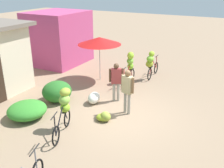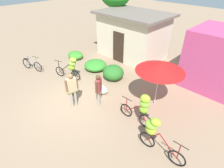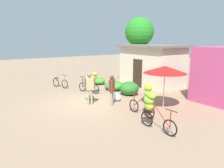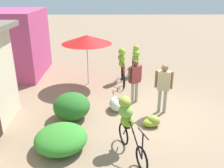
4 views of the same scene
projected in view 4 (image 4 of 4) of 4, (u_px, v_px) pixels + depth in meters
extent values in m
plane|color=#95795F|center=(160.00, 115.00, 8.20)|extent=(60.00, 60.00, 0.00)
cube|color=#BA4276|center=(12.00, 43.00, 11.56)|extent=(3.20, 2.80, 2.97)
ellipsoid|color=#36882C|center=(61.00, 139.00, 6.47)|extent=(1.41, 1.38, 0.57)
ellipsoid|color=#296B25|center=(72.00, 106.00, 7.91)|extent=(1.21, 1.17, 0.83)
cylinder|color=beige|center=(88.00, 61.00, 10.44)|extent=(0.04, 0.04, 2.05)
cone|color=red|center=(87.00, 39.00, 10.10)|extent=(2.07, 2.07, 0.35)
torus|color=black|center=(142.00, 159.00, 5.69)|extent=(0.58, 0.25, 0.60)
torus|color=black|center=(123.00, 134.00, 6.64)|extent=(0.58, 0.25, 0.60)
cylinder|color=black|center=(127.00, 128.00, 6.37)|extent=(0.40, 0.17, 0.62)
cylinder|color=black|center=(136.00, 139.00, 5.89)|extent=(0.70, 0.28, 0.63)
cylinder|color=black|center=(143.00, 133.00, 5.44)|extent=(0.48, 0.20, 0.03)
cylinder|color=black|center=(142.00, 146.00, 5.56)|extent=(0.04, 0.04, 0.68)
cube|color=black|center=(125.00, 125.00, 6.43)|extent=(0.39, 0.25, 0.02)
ellipsoid|color=#7AA725|center=(127.00, 121.00, 6.32)|extent=(0.50, 0.48, 0.29)
ellipsoid|color=#7EB442|center=(126.00, 111.00, 6.26)|extent=(0.54, 0.49, 0.33)
ellipsoid|color=#94A834|center=(125.00, 102.00, 6.26)|extent=(0.44, 0.36, 0.26)
torus|color=black|center=(124.00, 81.00, 10.31)|extent=(0.61, 0.07, 0.61)
torus|color=black|center=(122.00, 73.00, 11.21)|extent=(0.61, 0.07, 0.61)
cylinder|color=maroon|center=(122.00, 68.00, 10.95)|extent=(0.37, 0.05, 0.60)
cylinder|color=maroon|center=(123.00, 72.00, 10.49)|extent=(0.66, 0.06, 0.61)
cylinder|color=black|center=(124.00, 66.00, 10.08)|extent=(0.50, 0.05, 0.03)
cylinder|color=maroon|center=(124.00, 74.00, 10.19)|extent=(0.04, 0.04, 0.63)
cube|color=black|center=(122.00, 67.00, 11.00)|extent=(0.36, 0.15, 0.02)
ellipsoid|color=#79B429|center=(122.00, 63.00, 10.87)|extent=(0.37, 0.31, 0.33)
ellipsoid|color=#77B535|center=(122.00, 58.00, 10.77)|extent=(0.45, 0.39, 0.31)
ellipsoid|color=#96C62C|center=(122.00, 52.00, 10.69)|extent=(0.44, 0.38, 0.34)
torus|color=black|center=(133.00, 62.00, 12.76)|extent=(0.61, 0.08, 0.61)
torus|color=black|center=(136.00, 69.00, 11.74)|extent=(0.61, 0.08, 0.61)
cylinder|color=maroon|center=(136.00, 62.00, 11.81)|extent=(0.42, 0.05, 0.63)
cylinder|color=maroon|center=(134.00, 59.00, 12.32)|extent=(0.74, 0.07, 0.64)
cylinder|color=black|center=(134.00, 50.00, 12.52)|extent=(0.50, 0.05, 0.03)
cylinder|color=maroon|center=(133.00, 56.00, 12.64)|extent=(0.04, 0.04, 0.64)
cube|color=black|center=(136.00, 62.00, 11.72)|extent=(0.37, 0.16, 0.02)
ellipsoid|color=#909F28|center=(136.00, 58.00, 11.60)|extent=(0.48, 0.42, 0.33)
ellipsoid|color=#7EBE34|center=(136.00, 53.00, 11.51)|extent=(0.45, 0.37, 0.30)
ellipsoid|color=#9BC42D|center=(136.00, 48.00, 11.55)|extent=(0.36, 0.29, 0.26)
ellipsoid|color=#94A82A|center=(150.00, 122.00, 7.56)|extent=(0.55, 0.59, 0.24)
ellipsoid|color=#91A138|center=(153.00, 121.00, 7.55)|extent=(0.51, 0.53, 0.34)
ellipsoid|color=silver|center=(116.00, 104.00, 8.49)|extent=(0.78, 0.58, 0.44)
cylinder|color=gray|center=(133.00, 93.00, 8.96)|extent=(0.11, 0.11, 0.77)
cylinder|color=gray|center=(136.00, 92.00, 9.05)|extent=(0.11, 0.11, 0.77)
cube|color=maroon|center=(135.00, 74.00, 8.74)|extent=(0.39, 0.44, 0.61)
cylinder|color=#4C3321|center=(130.00, 75.00, 8.60)|extent=(0.08, 0.08, 0.55)
cylinder|color=#4C3321|center=(141.00, 72.00, 8.86)|extent=(0.08, 0.08, 0.55)
sphere|color=#4C3321|center=(136.00, 63.00, 8.59)|extent=(0.21, 0.21, 0.21)
cylinder|color=gray|center=(165.00, 101.00, 8.26)|extent=(0.11, 0.11, 0.82)
cylinder|color=gray|center=(159.00, 101.00, 8.30)|extent=(0.11, 0.11, 0.82)
cube|color=tan|center=(164.00, 81.00, 8.01)|extent=(0.30, 0.44, 0.65)
cylinder|color=brown|center=(172.00, 80.00, 7.94)|extent=(0.08, 0.08, 0.58)
cylinder|color=brown|center=(156.00, 79.00, 8.06)|extent=(0.08, 0.08, 0.58)
sphere|color=brown|center=(165.00, 68.00, 7.85)|extent=(0.22, 0.22, 0.22)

